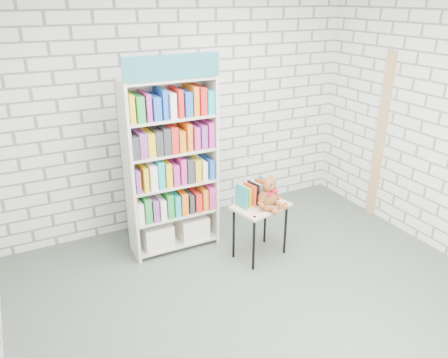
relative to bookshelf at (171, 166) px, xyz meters
name	(u,v)px	position (x,y,z in m)	size (l,w,h in m)	color
ground	(266,302)	(0.40, -1.36, -0.99)	(4.50, 4.50, 0.00)	#4B5548
room_shell	(274,120)	(0.40, -1.36, 0.79)	(4.52, 4.02, 2.81)	silver
bookshelf	(171,166)	(0.00, 0.00, 0.00)	(0.97, 0.38, 2.18)	beige
display_table	(260,212)	(0.77, -0.62, -0.46)	(0.66, 0.53, 0.62)	tan
table_books	(255,192)	(0.74, -0.53, -0.25)	(0.43, 0.27, 0.24)	teal
teddy_bear	(269,196)	(0.81, -0.70, -0.23)	(0.32, 0.31, 0.35)	brown
door_trim	(380,138)	(2.62, -0.41, 0.06)	(0.05, 0.12, 2.10)	tan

